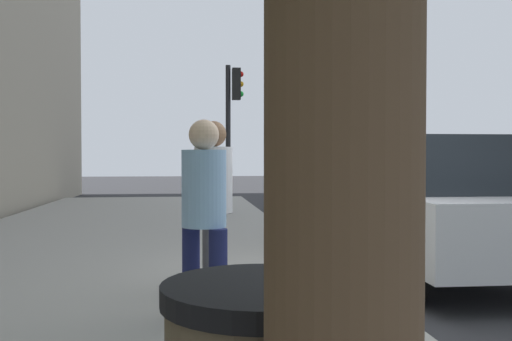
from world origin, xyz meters
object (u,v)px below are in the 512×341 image
(pedestrian_bystander, at_px, (204,205))
(parked_sedan_near, at_px, (434,205))
(parking_meter, at_px, (304,192))
(traffic_signal, at_px, (232,114))
(pedestrian_at_meter, at_px, (214,193))

(pedestrian_bystander, relative_size, parked_sedan_near, 0.38)
(parking_meter, relative_size, traffic_signal, 0.39)
(traffic_signal, bearing_deg, parking_meter, -179.35)
(parked_sedan_near, bearing_deg, traffic_signal, 17.91)
(parking_meter, distance_m, traffic_signal, 8.17)
(parking_meter, distance_m, pedestrian_bystander, 1.39)
(parking_meter, bearing_deg, parked_sedan_near, -54.61)
(pedestrian_bystander, bearing_deg, parking_meter, 6.50)
(parking_meter, xyz_separation_m, traffic_signal, (8.05, 0.09, 1.41))
(parking_meter, height_order, pedestrian_bystander, pedestrian_bystander)
(pedestrian_bystander, xyz_separation_m, parked_sedan_near, (2.38, -3.07, -0.23))
(parking_meter, height_order, traffic_signal, traffic_signal)
(pedestrian_at_meter, xyz_separation_m, pedestrian_bystander, (-0.94, 0.12, -0.04))
(pedestrian_at_meter, height_order, traffic_signal, traffic_signal)
(parking_meter, bearing_deg, traffic_signal, 0.65)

